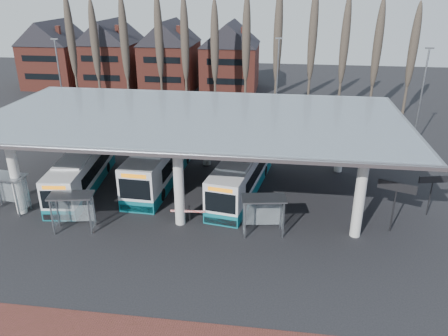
# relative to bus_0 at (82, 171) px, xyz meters

# --- Properties ---
(ground) EXTENTS (140.00, 140.00, 0.00)m
(ground) POSITION_rel_bus_0_xyz_m (9.27, -7.21, -1.47)
(ground) COLOR black
(ground) RESTS_ON ground
(station_canopy) EXTENTS (32.00, 16.00, 6.34)m
(station_canopy) POSITION_rel_bus_0_xyz_m (9.27, 0.79, 4.22)
(station_canopy) COLOR silver
(station_canopy) RESTS_ON ground
(poplar_row) EXTENTS (45.10, 1.10, 14.50)m
(poplar_row) POSITION_rel_bus_0_xyz_m (9.27, 25.79, 7.31)
(poplar_row) COLOR #473D33
(poplar_row) RESTS_ON ground
(townhouse_row) EXTENTS (36.80, 10.30, 12.25)m
(townhouse_row) POSITION_rel_bus_0_xyz_m (-6.48, 36.79, 4.47)
(townhouse_row) COLOR maroon
(townhouse_row) RESTS_ON ground
(lamp_post_a) EXTENTS (0.80, 0.16, 10.17)m
(lamp_post_a) POSITION_rel_bus_0_xyz_m (-8.73, 14.79, 3.87)
(lamp_post_a) COLOR slate
(lamp_post_a) RESTS_ON ground
(lamp_post_b) EXTENTS (0.80, 0.16, 10.17)m
(lamp_post_b) POSITION_rel_bus_0_xyz_m (15.27, 18.79, 3.87)
(lamp_post_b) COLOR slate
(lamp_post_b) RESTS_ON ground
(lamp_post_c) EXTENTS (0.80, 0.16, 10.17)m
(lamp_post_c) POSITION_rel_bus_0_xyz_m (29.27, 12.79, 3.87)
(lamp_post_c) COLOR slate
(lamp_post_c) RESTS_ON ground
(bus_0) EXTENTS (3.63, 11.39, 3.11)m
(bus_0) POSITION_rel_bus_0_xyz_m (0.00, 0.00, 0.00)
(bus_0) COLOR silver
(bus_0) RESTS_ON ground
(bus_1) EXTENTS (3.20, 12.75, 3.52)m
(bus_1) POSITION_rel_bus_0_xyz_m (5.99, 2.65, 0.19)
(bus_1) COLOR silver
(bus_1) RESTS_ON ground
(bus_2) EXTENTS (4.40, 12.08, 3.29)m
(bus_2) POSITION_rel_bus_0_xyz_m (13.08, 1.18, 0.08)
(bus_2) COLOR silver
(bus_2) RESTS_ON ground
(shelter_0) EXTENTS (3.30, 1.99, 2.89)m
(shelter_0) POSITION_rel_bus_0_xyz_m (-3.73, -4.43, 0.63)
(shelter_0) COLOR gray
(shelter_0) RESTS_ON ground
(shelter_1) EXTENTS (3.11, 1.94, 2.69)m
(shelter_1) POSITION_rel_bus_0_xyz_m (2.28, -6.40, 0.49)
(shelter_1) COLOR gray
(shelter_1) RESTS_ON ground
(shelter_2) EXTENTS (3.12, 1.91, 2.72)m
(shelter_2) POSITION_rel_bus_0_xyz_m (15.09, -5.15, 0.51)
(shelter_2) COLOR gray
(shelter_2) RESTS_ON ground
(info_sign_0) EXTENTS (2.34, 1.01, 3.66)m
(info_sign_0) POSITION_rel_bus_0_xyz_m (23.75, -3.80, 1.60)
(info_sign_0) COLOR black
(info_sign_0) RESTS_ON ground
(info_sign_1) EXTENTS (2.08, 0.55, 3.13)m
(info_sign_1) POSITION_rel_bus_0_xyz_m (26.89, -1.11, 1.16)
(info_sign_1) COLOR black
(info_sign_1) RESTS_ON ground
(barrier) EXTENTS (2.41, 0.74, 1.20)m
(barrier) POSITION_rel_bus_0_xyz_m (9.84, -4.65, -0.53)
(barrier) COLOR black
(barrier) RESTS_ON ground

